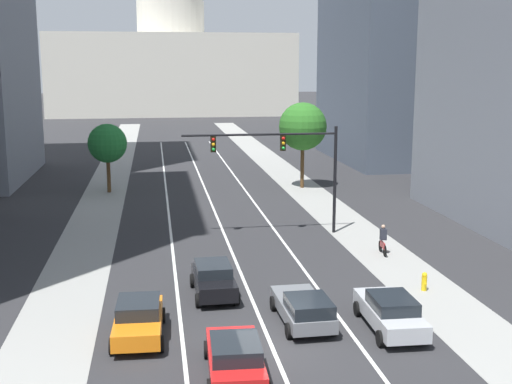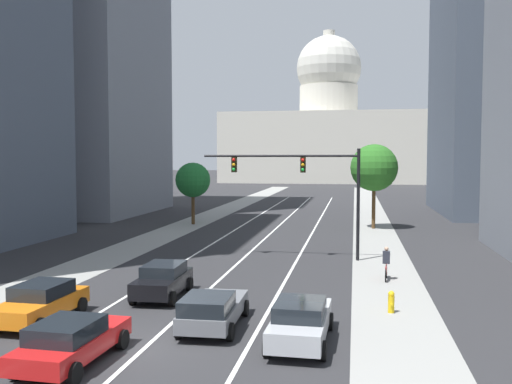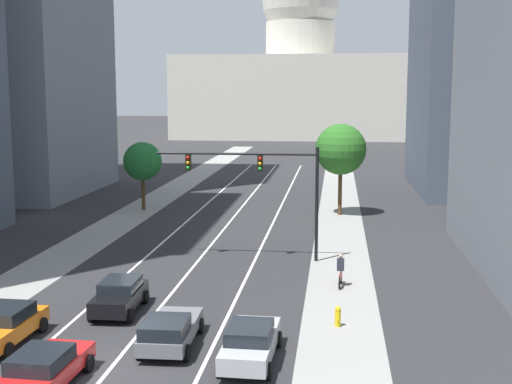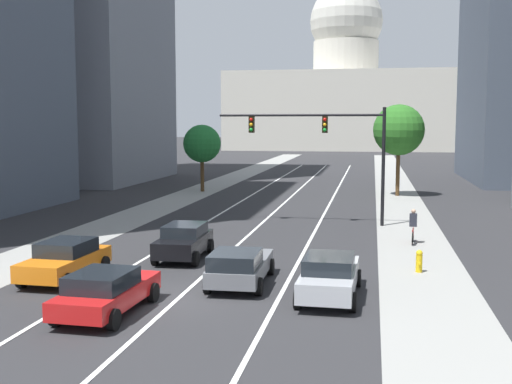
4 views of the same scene
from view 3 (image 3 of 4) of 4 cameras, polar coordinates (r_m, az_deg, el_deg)
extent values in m
plane|color=#2B2B2D|center=(65.24, -0.65, -0.62)|extent=(400.00, 400.00, 0.00)
cube|color=gray|center=(62.06, -9.03, -1.19)|extent=(3.51, 130.00, 0.01)
cube|color=gray|center=(59.79, 6.83, -1.50)|extent=(3.51, 130.00, 0.01)
cube|color=white|center=(51.28, -6.52, -3.14)|extent=(0.16, 90.00, 0.01)
cube|color=white|center=(50.63, -2.80, -3.25)|extent=(0.16, 90.00, 0.01)
cube|color=white|center=(50.19, 1.00, -3.34)|extent=(0.16, 90.00, 0.01)
cube|color=beige|center=(152.46, 3.58, 7.72)|extent=(51.35, 28.68, 17.02)
cylinder|color=beige|center=(152.81, 3.62, 12.27)|extent=(14.65, 14.65, 7.24)
sphere|color=beige|center=(153.57, 3.65, 15.29)|extent=(16.28, 16.28, 16.28)
cube|color=orange|center=(30.49, -19.77, -10.41)|extent=(1.95, 4.42, 0.64)
cube|color=black|center=(30.45, -19.69, -9.28)|extent=(1.73, 2.18, 0.53)
cylinder|color=black|center=(32.24, -19.91, -9.99)|extent=(0.24, 0.65, 0.64)
cylinder|color=black|center=(31.45, -16.98, -10.32)|extent=(0.24, 0.65, 0.64)
cylinder|color=black|center=(28.96, -19.56, -12.08)|extent=(0.24, 0.65, 0.64)
cube|color=red|center=(25.91, -16.73, -13.74)|extent=(2.01, 4.55, 0.57)
cube|color=black|center=(25.41, -17.15, -12.89)|extent=(1.77, 2.21, 0.52)
cylinder|color=black|center=(27.66, -17.06, -12.94)|extent=(0.25, 0.65, 0.64)
cylinder|color=black|center=(26.94, -13.47, -13.39)|extent=(0.25, 0.65, 0.64)
cube|color=black|center=(33.17, -11.06, -8.48)|extent=(1.86, 4.19, 0.70)
cube|color=black|center=(33.20, -10.99, -7.40)|extent=(1.66, 2.23, 0.49)
cylinder|color=black|center=(34.81, -11.79, -8.30)|extent=(0.24, 0.65, 0.64)
cylinder|color=black|center=(34.36, -8.98, -8.45)|extent=(0.24, 0.65, 0.64)
cylinder|color=black|center=(32.25, -13.25, -9.70)|extent=(0.24, 0.65, 0.64)
cylinder|color=black|center=(31.76, -10.22, -9.89)|extent=(0.24, 0.65, 0.64)
cube|color=#B2B5BA|center=(27.03, -0.44, -12.31)|extent=(1.88, 4.79, 0.67)
cube|color=black|center=(26.57, -0.53, -11.34)|extent=(1.67, 2.24, 0.51)
cylinder|color=black|center=(28.77, -1.72, -11.72)|extent=(0.24, 0.65, 0.64)
cylinder|color=black|center=(28.54, 1.84, -11.89)|extent=(0.24, 0.65, 0.64)
cylinder|color=black|center=(25.82, -2.97, -14.14)|extent=(0.24, 0.65, 0.64)
cylinder|color=black|center=(25.56, 1.02, -14.37)|extent=(0.24, 0.65, 0.64)
cube|color=slate|center=(28.80, -6.90, -11.16)|extent=(1.92, 4.62, 0.57)
cube|color=black|center=(27.58, -7.43, -10.86)|extent=(1.72, 2.19, 0.53)
cylinder|color=black|center=(30.52, -7.96, -10.60)|extent=(0.23, 0.64, 0.64)
cylinder|color=black|center=(30.16, -4.55, -10.78)|extent=(0.23, 0.64, 0.64)
cylinder|color=black|center=(27.68, -9.47, -12.66)|extent=(0.23, 0.64, 0.64)
cylinder|color=black|center=(27.29, -5.69, -12.90)|extent=(0.23, 0.64, 0.64)
cylinder|color=black|center=(41.58, 4.97, -1.04)|extent=(0.20, 0.20, 6.84)
cylinder|color=black|center=(41.61, -1.64, 3.12)|extent=(9.64, 0.14, 0.14)
cube|color=black|center=(41.48, 0.34, 2.35)|extent=(0.32, 0.28, 0.96)
sphere|color=red|center=(41.31, 0.32, 2.74)|extent=(0.20, 0.20, 0.20)
sphere|color=orange|center=(41.34, 0.32, 2.33)|extent=(0.20, 0.20, 0.20)
sphere|color=green|center=(41.37, 0.32, 1.91)|extent=(0.20, 0.20, 0.20)
cube|color=black|center=(42.18, -5.53, 2.41)|extent=(0.32, 0.28, 0.96)
sphere|color=red|center=(42.00, -5.58, 2.79)|extent=(0.20, 0.20, 0.20)
sphere|color=orange|center=(42.03, -5.57, 2.39)|extent=(0.20, 0.20, 0.20)
sphere|color=green|center=(42.06, -5.57, 1.98)|extent=(0.20, 0.20, 0.20)
cylinder|color=yellow|center=(31.00, 6.67, -10.21)|extent=(0.26, 0.26, 0.70)
sphere|color=yellow|center=(30.87, 6.69, -9.46)|extent=(0.26, 0.26, 0.26)
cylinder|color=yellow|center=(30.84, 6.68, -10.25)|extent=(0.10, 0.12, 0.10)
cylinder|color=black|center=(36.56, 6.81, -7.35)|extent=(0.11, 0.66, 0.66)
cylinder|color=black|center=(37.56, 6.95, -6.93)|extent=(0.11, 0.66, 0.66)
cube|color=#A51919|center=(37.00, 6.89, -6.81)|extent=(0.15, 1.00, 0.36)
cube|color=#262833|center=(36.79, 6.90, -5.88)|extent=(0.38, 0.31, 0.64)
sphere|color=tan|center=(36.76, 6.92, -5.21)|extent=(0.22, 0.22, 0.22)
cylinder|color=#51381E|center=(57.50, 6.85, 0.08)|extent=(0.32, 0.32, 3.93)
sphere|color=#2C6D23|center=(57.11, 6.91, 3.47)|extent=(4.14, 4.14, 4.14)
cylinder|color=#51381E|center=(60.17, -9.17, -0.03)|extent=(0.32, 0.32, 3.03)
sphere|color=#217130|center=(59.85, -9.23, 2.48)|extent=(3.26, 3.26, 3.26)
camera|label=1|loc=(12.39, -81.85, 3.19)|focal=46.97mm
camera|label=2|loc=(7.33, -5.46, -23.36)|focal=39.79mm
camera|label=4|loc=(5.79, -17.29, -39.25)|focal=44.96mm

